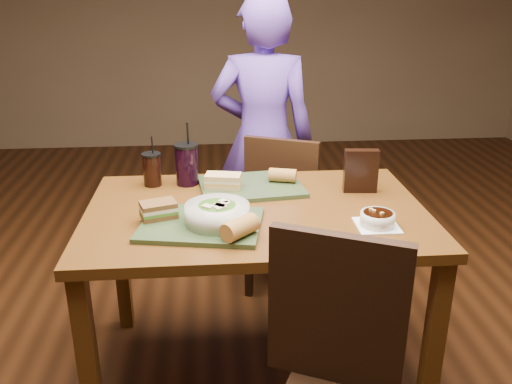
% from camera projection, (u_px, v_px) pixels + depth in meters
% --- Properties ---
extents(ground, '(6.00, 6.00, 0.00)m').
position_uv_depth(ground, '(256.00, 368.00, 2.35)').
color(ground, '#381C0B').
rests_on(ground, ground).
extents(dining_table, '(1.30, 0.85, 0.75)m').
position_uv_depth(dining_table, '(256.00, 230.00, 2.11)').
color(dining_table, '#593411').
rests_on(dining_table, ground).
extents(chair_near, '(0.53, 0.55, 0.93)m').
position_uv_depth(chair_near, '(341.00, 382.00, 1.52)').
color(chair_near, black).
rests_on(chair_near, ground).
extents(chair_far, '(0.49, 0.51, 0.86)m').
position_uv_depth(chair_far, '(278.00, 206.00, 2.81)').
color(chair_far, black).
rests_on(chair_far, ground).
extents(diner, '(0.60, 0.44, 1.53)m').
position_uv_depth(diner, '(263.00, 140.00, 2.93)').
color(diner, '#5D3CA5').
rests_on(diner, ground).
extents(tray_near, '(0.47, 0.39, 0.02)m').
position_uv_depth(tray_near, '(201.00, 225.00, 1.92)').
color(tray_near, '#2F4122').
rests_on(tray_near, dining_table).
extents(tray_far, '(0.46, 0.37, 0.02)m').
position_uv_depth(tray_far, '(251.00, 186.00, 2.28)').
color(tray_far, '#2F4122').
rests_on(tray_far, dining_table).
extents(salad_bowl, '(0.23, 0.23, 0.08)m').
position_uv_depth(salad_bowl, '(217.00, 212.00, 1.91)').
color(salad_bowl, silver).
rests_on(salad_bowl, tray_near).
extents(soup_bowl, '(0.15, 0.15, 0.06)m').
position_uv_depth(soup_bowl, '(377.00, 219.00, 1.93)').
color(soup_bowl, white).
rests_on(soup_bowl, dining_table).
extents(sandwich_near, '(0.15, 0.12, 0.06)m').
position_uv_depth(sandwich_near, '(158.00, 210.00, 1.95)').
color(sandwich_near, '#593819').
rests_on(sandwich_near, tray_near).
extents(sandwich_far, '(0.16, 0.10, 0.06)m').
position_uv_depth(sandwich_far, '(223.00, 181.00, 2.24)').
color(sandwich_far, tan).
rests_on(sandwich_far, tray_far).
extents(baguette_near, '(0.14, 0.14, 0.07)m').
position_uv_depth(baguette_near, '(240.00, 228.00, 1.80)').
color(baguette_near, '#AD7533').
rests_on(baguette_near, tray_near).
extents(baguette_far, '(0.13, 0.09, 0.06)m').
position_uv_depth(baguette_far, '(283.00, 175.00, 2.30)').
color(baguette_far, '#AD7533').
rests_on(baguette_far, tray_far).
extents(cup_cola, '(0.08, 0.08, 0.22)m').
position_uv_depth(cup_cola, '(152.00, 169.00, 2.30)').
color(cup_cola, black).
rests_on(cup_cola, dining_table).
extents(cup_berry, '(0.10, 0.10, 0.28)m').
position_uv_depth(cup_berry, '(187.00, 164.00, 2.30)').
color(cup_berry, black).
rests_on(cup_berry, dining_table).
extents(chip_bag, '(0.14, 0.05, 0.18)m').
position_uv_depth(chip_bag, '(361.00, 171.00, 2.22)').
color(chip_bag, black).
rests_on(chip_bag, dining_table).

